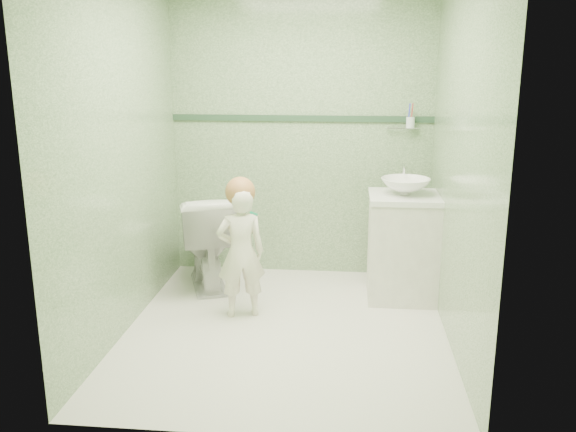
# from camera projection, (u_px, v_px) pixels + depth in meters

# --- Properties ---
(ground) EXTENTS (2.50, 2.50, 0.00)m
(ground) POSITION_uv_depth(u_px,v_px,m) (286.00, 330.00, 4.23)
(ground) COLOR white
(ground) RESTS_ON ground
(room_shell) EXTENTS (2.50, 2.54, 2.40)m
(room_shell) POSITION_uv_depth(u_px,v_px,m) (286.00, 159.00, 3.94)
(room_shell) COLOR gray
(room_shell) RESTS_ON ground
(trim_stripe) EXTENTS (2.20, 0.02, 0.05)m
(trim_stripe) POSITION_uv_depth(u_px,v_px,m) (301.00, 118.00, 5.09)
(trim_stripe) COLOR #2A4832
(trim_stripe) RESTS_ON room_shell
(vanity) EXTENTS (0.52, 0.50, 0.80)m
(vanity) POSITION_uv_depth(u_px,v_px,m) (402.00, 249.00, 4.73)
(vanity) COLOR beige
(vanity) RESTS_ON ground
(counter) EXTENTS (0.54, 0.52, 0.04)m
(counter) POSITION_uv_depth(u_px,v_px,m) (405.00, 197.00, 4.62)
(counter) COLOR white
(counter) RESTS_ON vanity
(basin) EXTENTS (0.37, 0.37, 0.13)m
(basin) POSITION_uv_depth(u_px,v_px,m) (405.00, 186.00, 4.60)
(basin) COLOR white
(basin) RESTS_ON counter
(faucet) EXTENTS (0.03, 0.13, 0.18)m
(faucet) POSITION_uv_depth(u_px,v_px,m) (404.00, 172.00, 4.76)
(faucet) COLOR silver
(faucet) RESTS_ON counter
(cup_holder) EXTENTS (0.26, 0.07, 0.21)m
(cup_holder) POSITION_uv_depth(u_px,v_px,m) (409.00, 123.00, 4.96)
(cup_holder) COLOR silver
(cup_holder) RESTS_ON room_shell
(toilet) EXTENTS (0.67, 0.87, 0.78)m
(toilet) POSITION_uv_depth(u_px,v_px,m) (206.00, 240.00, 4.98)
(toilet) COLOR white
(toilet) RESTS_ON ground
(toddler) EXTENTS (0.40, 0.32, 0.96)m
(toddler) POSITION_uv_depth(u_px,v_px,m) (241.00, 253.00, 4.37)
(toddler) COLOR white
(toddler) RESTS_ON ground
(hair_cap) EXTENTS (0.21, 0.21, 0.21)m
(hair_cap) POSITION_uv_depth(u_px,v_px,m) (240.00, 192.00, 4.28)
(hair_cap) COLOR #AB703F
(hair_cap) RESTS_ON toddler
(teal_toothbrush) EXTENTS (0.10, 0.14, 0.08)m
(teal_toothbrush) POSITION_uv_depth(u_px,v_px,m) (253.00, 213.00, 4.18)
(teal_toothbrush) COLOR #079162
(teal_toothbrush) RESTS_ON toddler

